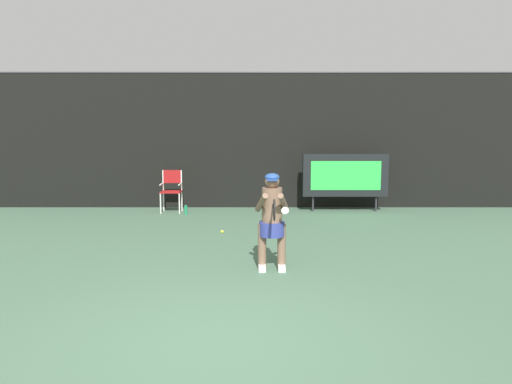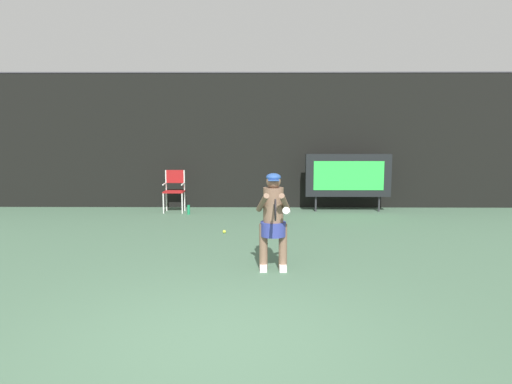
{
  "view_description": "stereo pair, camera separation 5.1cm",
  "coord_description": "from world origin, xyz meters",
  "px_view_note": "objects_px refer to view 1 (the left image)",
  "views": [
    {
      "loc": [
        0.45,
        -4.74,
        2.19
      ],
      "look_at": [
        0.41,
        3.77,
        1.05
      ],
      "focal_mm": 34.12,
      "sensor_mm": 36.0,
      "label": 1
    },
    {
      "loc": [
        0.5,
        -4.74,
        2.19
      ],
      "look_at": [
        0.41,
        3.77,
        1.05
      ],
      "focal_mm": 34.12,
      "sensor_mm": 36.0,
      "label": 2
    }
  ],
  "objects_px": {
    "scoreboard": "(347,175)",
    "tennis_ball_loose": "(224,232)",
    "umpire_chair": "(173,188)",
    "tennis_racket": "(276,210)",
    "tennis_player": "(274,217)",
    "water_bottle": "(188,210)"
  },
  "relations": [
    {
      "from": "tennis_racket",
      "to": "scoreboard",
      "type": "bearing_deg",
      "value": 65.61
    },
    {
      "from": "scoreboard",
      "to": "water_bottle",
      "type": "xyz_separation_m",
      "value": [
        -4.09,
        -0.47,
        -0.82
      ]
    },
    {
      "from": "scoreboard",
      "to": "umpire_chair",
      "type": "relative_size",
      "value": 2.04
    },
    {
      "from": "umpire_chair",
      "to": "tennis_player",
      "type": "height_order",
      "value": "tennis_player"
    },
    {
      "from": "scoreboard",
      "to": "water_bottle",
      "type": "height_order",
      "value": "scoreboard"
    },
    {
      "from": "scoreboard",
      "to": "tennis_player",
      "type": "relative_size",
      "value": 1.47
    },
    {
      "from": "tennis_player",
      "to": "tennis_racket",
      "type": "relative_size",
      "value": 2.49
    },
    {
      "from": "water_bottle",
      "to": "tennis_racket",
      "type": "distance_m",
      "value": 5.79
    },
    {
      "from": "tennis_racket",
      "to": "tennis_ball_loose",
      "type": "xyz_separation_m",
      "value": [
        -0.96,
        3.16,
        -1.01
      ]
    },
    {
      "from": "scoreboard",
      "to": "umpire_chair",
      "type": "height_order",
      "value": "scoreboard"
    },
    {
      "from": "umpire_chair",
      "to": "water_bottle",
      "type": "xyz_separation_m",
      "value": [
        0.42,
        -0.39,
        -0.5
      ]
    },
    {
      "from": "water_bottle",
      "to": "tennis_player",
      "type": "height_order",
      "value": "tennis_player"
    },
    {
      "from": "tennis_ball_loose",
      "to": "tennis_racket",
      "type": "bearing_deg",
      "value": -73.12
    },
    {
      "from": "water_bottle",
      "to": "tennis_player",
      "type": "bearing_deg",
      "value": -67.11
    },
    {
      "from": "umpire_chair",
      "to": "tennis_racket",
      "type": "height_order",
      "value": "tennis_racket"
    },
    {
      "from": "tennis_ball_loose",
      "to": "scoreboard",
      "type": "bearing_deg",
      "value": 41.32
    },
    {
      "from": "tennis_racket",
      "to": "tennis_ball_loose",
      "type": "bearing_deg",
      "value": 101.97
    },
    {
      "from": "tennis_player",
      "to": "tennis_ball_loose",
      "type": "relative_size",
      "value": 22.02
    },
    {
      "from": "scoreboard",
      "to": "tennis_ball_loose",
      "type": "bearing_deg",
      "value": -138.68
    },
    {
      "from": "umpire_chair",
      "to": "tennis_racket",
      "type": "xyz_separation_m",
      "value": [
        2.44,
        -5.74,
        0.42
      ]
    },
    {
      "from": "scoreboard",
      "to": "tennis_player",
      "type": "height_order",
      "value": "scoreboard"
    },
    {
      "from": "umpire_chair",
      "to": "water_bottle",
      "type": "relative_size",
      "value": 4.08
    }
  ]
}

